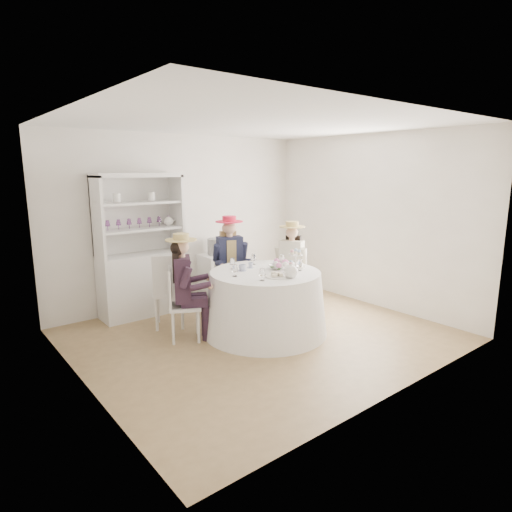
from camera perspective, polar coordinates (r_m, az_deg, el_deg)
ground at (r=5.78m, az=0.63°, el=-10.42°), size 4.50×4.50×0.00m
ceiling at (r=5.39m, az=0.70°, el=17.30°), size 4.50×4.50×0.00m
wall_back at (r=7.07m, az=-9.69°, el=4.79°), size 4.50×0.00×4.50m
wall_front at (r=4.09m, az=18.66°, el=-0.47°), size 4.50×0.00×4.50m
wall_left at (r=4.38m, az=-22.80°, el=-0.02°), size 0.00×4.50×4.50m
wall_right at (r=7.05m, az=15.02°, el=4.54°), size 0.00×4.50×4.50m
tea_table at (r=5.73m, az=1.21°, el=-6.17°), size 1.65×1.65×0.84m
hutch at (r=6.59m, az=-15.03°, el=-1.23°), size 1.26×0.50×2.11m
side_table at (r=7.26m, az=-5.32°, el=-2.74°), size 0.49×0.49×0.75m
hatbox at (r=7.16m, az=-5.40°, el=1.24°), size 0.31×0.31×0.27m
guest_left at (r=5.46m, az=-9.51°, el=-3.28°), size 0.59×0.53×1.38m
guest_mid at (r=6.53m, az=-3.48°, el=-0.24°), size 0.55×0.60×1.47m
guest_right at (r=6.60m, az=4.68°, el=-0.60°), size 0.58×0.53×1.38m
spare_chair at (r=5.95m, az=-11.55°, el=-4.30°), size 0.58×0.58×1.04m
teacup_a at (r=5.65m, az=-1.83°, el=-1.62°), size 0.13×0.13×0.08m
teacup_b at (r=5.83m, az=-0.72°, el=-1.27°), size 0.08×0.08×0.06m
teacup_c at (r=5.86m, az=2.67°, el=-1.18°), size 0.11×0.11×0.07m
flower_bowl at (r=5.76m, az=2.81°, el=-1.49°), size 0.26×0.26×0.05m
flower_arrangement at (r=5.64m, az=3.36°, el=-1.04°), size 0.20×0.20×0.08m
table_teapot at (r=5.31m, az=4.68°, el=-2.09°), size 0.24×0.17×0.18m
sandwich_plate at (r=5.34m, az=2.77°, el=-2.64°), size 0.28×0.28×0.06m
cupcake_stand at (r=5.87m, az=5.29°, el=-0.65°), size 0.26×0.26×0.24m
stemware_set at (r=5.60m, az=1.24°, el=-1.34°), size 0.97×0.97×0.15m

